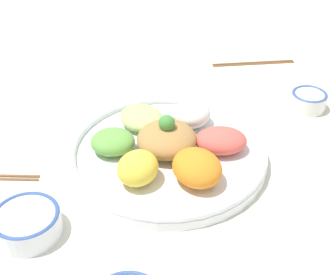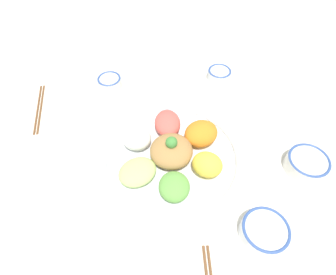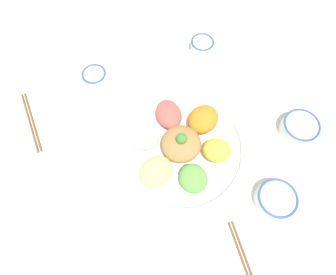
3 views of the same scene
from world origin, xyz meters
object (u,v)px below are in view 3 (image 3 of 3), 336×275
sauce_bowl_dark (300,127)px  chopsticks_pair_near (31,121)px  sauce_bowl_red (202,45)px  rice_bowl_plain (276,199)px  chopsticks_pair_far (246,265)px  salad_platter (180,146)px  rice_bowl_blue (95,77)px

sauce_bowl_dark → chopsticks_pair_near: size_ratio=0.50×
sauce_bowl_dark → sauce_bowl_red: bearing=-152.7°
rice_bowl_plain → chopsticks_pair_far: size_ratio=0.49×
sauce_bowl_red → rice_bowl_plain: 0.58m
salad_platter → sauce_bowl_red: size_ratio=4.82×
sauce_bowl_red → chopsticks_pair_far: 0.73m
salad_platter → chopsticks_pair_near: salad_platter is taller
rice_bowl_plain → sauce_bowl_dark: bearing=140.6°
sauce_bowl_red → rice_bowl_blue: 0.40m
sauce_bowl_dark → salad_platter: bearing=-94.0°
chopsticks_pair_near → chopsticks_pair_far: bearing=-147.5°
rice_bowl_blue → chopsticks_pair_far: rice_bowl_blue is taller
sauce_bowl_red → sauce_bowl_dark: sauce_bowl_dark is taller
sauce_bowl_dark → chopsticks_pair_near: bearing=-105.8°
salad_platter → sauce_bowl_red: 0.40m
salad_platter → chopsticks_pair_far: salad_platter is taller
salad_platter → rice_bowl_plain: salad_platter is taller
rice_bowl_blue → sauce_bowl_dark: size_ratio=0.73×
rice_bowl_blue → chopsticks_pair_near: rice_bowl_blue is taller
chopsticks_pair_far → rice_bowl_blue: bearing=-158.2°
sauce_bowl_red → chopsticks_pair_far: bearing=-7.1°
rice_bowl_blue → sauce_bowl_red: bearing=96.8°
sauce_bowl_red → rice_bowl_blue: (0.05, -0.39, 0.00)m
chopsticks_pair_near → sauce_bowl_dark: bearing=-116.5°
chopsticks_pair_far → rice_bowl_plain: bearing=134.1°
sauce_bowl_dark → rice_bowl_plain: size_ratio=1.01×
rice_bowl_blue → chopsticks_pair_far: 0.74m
salad_platter → rice_bowl_blue: 0.38m
rice_bowl_plain → salad_platter: bearing=-134.7°
salad_platter → sauce_bowl_dark: size_ratio=3.55×
salad_platter → rice_bowl_blue: size_ratio=4.89×
rice_bowl_plain → chopsticks_pair_far: 0.20m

